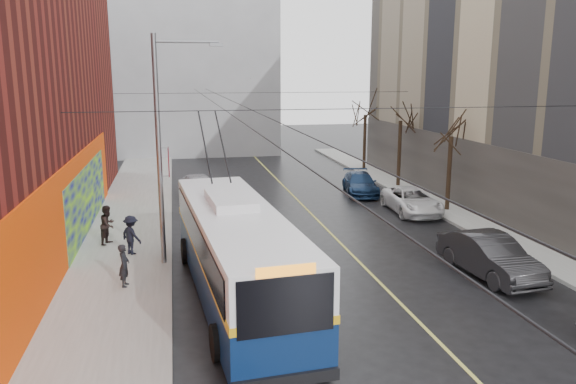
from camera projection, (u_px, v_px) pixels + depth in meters
name	position (u px, v px, depth m)	size (l,w,h in m)	color
ground	(416.00, 380.00, 14.10)	(140.00, 140.00, 0.00)	black
sidewalk_left	(124.00, 251.00, 24.02)	(4.00, 60.00, 0.15)	gray
sidewalk_right	(485.00, 230.00, 27.35)	(2.00, 60.00, 0.15)	gray
lane_line	(326.00, 229.00, 27.81)	(0.12, 50.00, 0.01)	#BFB74C
building_far	(167.00, 58.00, 54.17)	(20.50, 12.10, 18.00)	gray
streetlight_pole	(163.00, 145.00, 21.48)	(2.65, 0.60, 9.00)	slate
catenary_wires	(241.00, 101.00, 26.46)	(18.00, 60.00, 0.22)	black
tree_near	(452.00, 122.00, 30.16)	(3.20, 3.20, 6.40)	black
tree_mid	(401.00, 109.00, 36.81)	(3.20, 3.20, 6.68)	black
tree_far	(366.00, 105.00, 43.54)	(3.20, 3.20, 6.57)	black
pigeons_flying	(258.00, 83.00, 21.63)	(3.01, 0.69, 0.88)	slate
trolleybus	(237.00, 251.00, 18.95)	(3.67, 12.75, 5.97)	#091B43
parked_car_b	(490.00, 256.00, 21.18)	(1.68, 4.82, 1.59)	#2C2B2E
parked_car_c	(412.00, 201.00, 30.87)	(2.26, 4.90, 1.36)	white
parked_car_d	(360.00, 183.00, 35.69)	(1.88, 4.64, 1.35)	navy
following_car	(199.00, 187.00, 33.92)	(1.86, 4.62, 1.57)	silver
pedestrian_a	(124.00, 265.00, 19.77)	(0.56, 0.37, 1.54)	black
pedestrian_b	(108.00, 225.00, 24.68)	(0.85, 0.66, 1.74)	black
pedestrian_c	(131.00, 235.00, 23.29)	(1.06, 0.61, 1.64)	black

